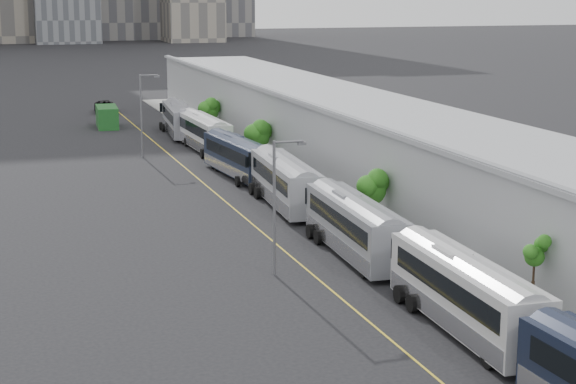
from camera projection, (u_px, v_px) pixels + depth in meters
name	position (u px, v px, depth m)	size (l,w,h in m)	color
sidewalk	(404.00, 223.00, 69.96)	(10.00, 170.00, 0.12)	gray
lane_line	(265.00, 235.00, 66.82)	(0.12, 160.00, 0.02)	gold
depot	(455.00, 174.00, 70.44)	(12.45, 160.40, 7.20)	gray
bus_2	(465.00, 300.00, 47.76)	(3.08, 13.23, 3.84)	silver
bus_3	(355.00, 231.00, 61.32)	(3.26, 13.25, 3.84)	gray
bus_4	(285.00, 186.00, 75.29)	(3.54, 13.45, 3.89)	#95969E
bus_5	(238.00, 160.00, 87.43)	(3.55, 12.55, 3.62)	#161E32
bus_6	(204.00, 136.00, 101.52)	(3.04, 13.01, 3.78)	silver
bus_7	(179.00, 122.00, 112.29)	(3.63, 12.86, 3.71)	gray
tree_1	(534.00, 257.00, 48.42)	(1.03, 1.03, 4.23)	black
tree_2	(372.00, 186.00, 66.88)	(2.04, 2.04, 4.37)	black
tree_3	(257.00, 133.00, 93.09)	(2.46, 2.46, 4.34)	black
tree_4	(209.00, 109.00, 112.49)	(2.32, 2.32, 4.23)	black
street_lamp_near	(278.00, 198.00, 56.54)	(2.04, 0.22, 8.13)	#59595E
street_lamp_far	(143.00, 109.00, 96.99)	(2.04, 0.22, 8.39)	#59595E
shipping_container	(107.00, 117.00, 118.72)	(2.45, 6.19, 2.61)	#164719
suv	(105.00, 107.00, 133.06)	(2.70, 5.87, 1.63)	black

